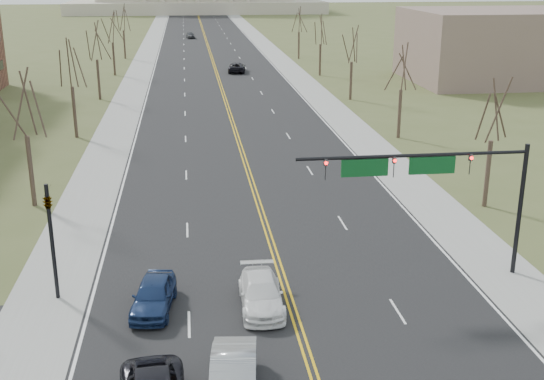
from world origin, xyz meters
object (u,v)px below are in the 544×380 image
object	(u,v)px
signal_mast	(430,175)
car_far_nb	(237,67)
car_sb_outer_second	(153,295)
signal_left	(51,229)
car_far_sb	(190,35)
car_sb_inner_second	(261,293)
car_sb_inner_lead	(233,378)

from	to	relation	value
signal_mast	car_far_nb	world-z (taller)	signal_mast
car_sb_outer_second	signal_left	bearing A→B (deg)	166.49
car_sb_outer_second	car_far_nb	size ratio (longest dim) A/B	0.83
car_far_sb	car_far_nb	bearing A→B (deg)	-88.76
car_far_sb	car_sb_outer_second	bearing A→B (deg)	-97.18
signal_left	car_sb_inner_second	xyz separation A→B (m)	(10.01, -2.23, -2.98)
car_far_nb	car_sb_outer_second	bearing A→B (deg)	89.68
signal_mast	signal_left	bearing A→B (deg)	180.00
car_sb_inner_lead	car_sb_outer_second	xyz separation A→B (m)	(-3.32, 7.49, -0.06)
signal_left	car_sb_outer_second	xyz separation A→B (m)	(4.84, -1.85, -2.93)
signal_left	car_sb_inner_second	bearing A→B (deg)	-12.53
car_sb_inner_lead	car_sb_inner_second	xyz separation A→B (m)	(1.85, 7.11, -0.11)
signal_mast	car_sb_inner_second	xyz separation A→B (m)	(-8.93, -2.22, -5.02)
car_far_sb	car_sb_inner_lead	bearing A→B (deg)	-95.73
signal_mast	car_sb_outer_second	size ratio (longest dim) A/B	2.67
car_sb_inner_second	car_sb_outer_second	world-z (taller)	car_sb_outer_second
signal_mast	car_sb_outer_second	world-z (taller)	signal_mast
car_sb_inner_lead	car_sb_inner_second	distance (m)	7.35
signal_left	car_far_sb	size ratio (longest dim) A/B	1.41
car_far_nb	car_far_sb	distance (m)	54.43
signal_left	car_sb_outer_second	bearing A→B (deg)	-20.90
car_sb_inner_lead	car_far_nb	distance (m)	84.94
signal_mast	car_sb_outer_second	bearing A→B (deg)	-172.54
car_sb_inner_lead	car_far_sb	size ratio (longest dim) A/B	1.18
signal_left	car_far_nb	distance (m)	76.83
signal_mast	car_far_sb	bearing A→B (deg)	94.80
signal_left	car_sb_outer_second	world-z (taller)	signal_left
car_far_nb	car_far_sb	size ratio (longest dim) A/B	1.28
car_sb_inner_lead	car_sb_outer_second	size ratio (longest dim) A/B	1.11
signal_mast	signal_left	xyz separation A→B (m)	(-18.95, 0.00, -2.05)
car_far_nb	car_sb_inner_lead	bearing A→B (deg)	92.55
signal_mast	signal_left	distance (m)	19.06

